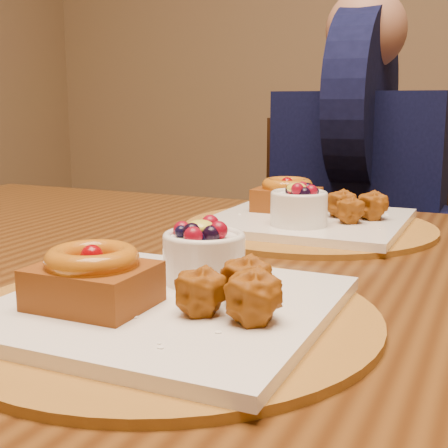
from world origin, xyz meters
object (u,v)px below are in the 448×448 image
at_px(dining_table, 256,324).
at_px(chair_far, 357,297).
at_px(diner, 360,168).
at_px(place_setting_far, 307,216).
at_px(place_setting_near, 167,297).

bearing_deg(dining_table, chair_far, 91.80).
bearing_deg(chair_far, dining_table, -104.85).
distance_m(chair_far, diner, 0.30).
xyz_separation_m(dining_table, place_setting_far, (-0.00, 0.22, 0.10)).
relative_size(dining_table, diner, 2.14).
bearing_deg(place_setting_near, dining_table, 89.47).
xyz_separation_m(dining_table, chair_far, (-0.02, 0.71, -0.17)).
relative_size(dining_table, place_setting_far, 4.21).
bearing_deg(dining_table, place_setting_far, 90.53).
relative_size(dining_table, place_setting_near, 4.21).
height_order(dining_table, chair_far, chair_far).
bearing_deg(place_setting_far, chair_far, 92.37).
xyz_separation_m(place_setting_near, diner, (-0.03, 0.95, 0.02)).
distance_m(dining_table, place_setting_near, 0.24).
xyz_separation_m(place_setting_far, chair_far, (-0.02, 0.49, -0.27)).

